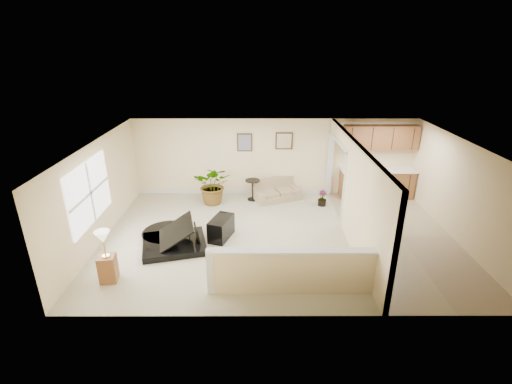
{
  "coord_description": "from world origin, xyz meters",
  "views": [
    {
      "loc": [
        -0.61,
        -8.49,
        4.72
      ],
      "look_at": [
        -0.59,
        0.4,
        1.1
      ],
      "focal_mm": 26.0,
      "sensor_mm": 36.0,
      "label": 1
    }
  ],
  "objects_px": {
    "accent_table": "(253,187)",
    "small_plant": "(322,199)",
    "piano_bench": "(221,228)",
    "piano": "(172,223)",
    "lamp_stand": "(107,260)",
    "palm_plant": "(214,185)",
    "loveseat": "(276,190)"
  },
  "relations": [
    {
      "from": "piano",
      "to": "loveseat",
      "type": "relative_size",
      "value": 1.19
    },
    {
      "from": "loveseat",
      "to": "accent_table",
      "type": "xyz_separation_m",
      "value": [
        -0.76,
        -0.1,
        0.12
      ]
    },
    {
      "from": "piano",
      "to": "lamp_stand",
      "type": "distance_m",
      "value": 1.86
    },
    {
      "from": "piano_bench",
      "to": "lamp_stand",
      "type": "xyz_separation_m",
      "value": [
        -2.22,
        -1.84,
        0.22
      ]
    },
    {
      "from": "piano",
      "to": "accent_table",
      "type": "bearing_deg",
      "value": 41.13
    },
    {
      "from": "palm_plant",
      "to": "loveseat",
      "type": "bearing_deg",
      "value": 10.45
    },
    {
      "from": "piano_bench",
      "to": "piano",
      "type": "bearing_deg",
      "value": -164.52
    },
    {
      "from": "piano_bench",
      "to": "accent_table",
      "type": "bearing_deg",
      "value": 72.36
    },
    {
      "from": "accent_table",
      "to": "small_plant",
      "type": "height_order",
      "value": "accent_table"
    },
    {
      "from": "accent_table",
      "to": "palm_plant",
      "type": "distance_m",
      "value": 1.24
    },
    {
      "from": "piano",
      "to": "small_plant",
      "type": "distance_m",
      "value": 4.75
    },
    {
      "from": "piano",
      "to": "piano_bench",
      "type": "bearing_deg",
      "value": 1.43
    },
    {
      "from": "piano",
      "to": "palm_plant",
      "type": "bearing_deg",
      "value": 59.38
    },
    {
      "from": "piano_bench",
      "to": "small_plant",
      "type": "bearing_deg",
      "value": 34.69
    },
    {
      "from": "piano_bench",
      "to": "loveseat",
      "type": "xyz_separation_m",
      "value": [
        1.55,
        2.58,
        0.03
      ]
    },
    {
      "from": "piano",
      "to": "small_plant",
      "type": "height_order",
      "value": "piano"
    },
    {
      "from": "lamp_stand",
      "to": "piano",
      "type": "bearing_deg",
      "value": 55.03
    },
    {
      "from": "piano_bench",
      "to": "small_plant",
      "type": "distance_m",
      "value": 3.58
    },
    {
      "from": "palm_plant",
      "to": "accent_table",
      "type": "bearing_deg",
      "value": 12.53
    },
    {
      "from": "loveseat",
      "to": "palm_plant",
      "type": "height_order",
      "value": "palm_plant"
    },
    {
      "from": "palm_plant",
      "to": "piano_bench",
      "type": "bearing_deg",
      "value": -79.64
    },
    {
      "from": "palm_plant",
      "to": "lamp_stand",
      "type": "height_order",
      "value": "palm_plant"
    },
    {
      "from": "loveseat",
      "to": "piano",
      "type": "bearing_deg",
      "value": -154.92
    },
    {
      "from": "piano_bench",
      "to": "palm_plant",
      "type": "xyz_separation_m",
      "value": [
        -0.41,
        2.22,
        0.33
      ]
    },
    {
      "from": "piano_bench",
      "to": "lamp_stand",
      "type": "relative_size",
      "value": 0.71
    },
    {
      "from": "piano_bench",
      "to": "palm_plant",
      "type": "relative_size",
      "value": 0.67
    },
    {
      "from": "loveseat",
      "to": "lamp_stand",
      "type": "xyz_separation_m",
      "value": [
        -3.78,
        -4.42,
        0.19
      ]
    },
    {
      "from": "piano_bench",
      "to": "accent_table",
      "type": "relative_size",
      "value": 1.24
    },
    {
      "from": "piano_bench",
      "to": "small_plant",
      "type": "height_order",
      "value": "piano_bench"
    },
    {
      "from": "accent_table",
      "to": "small_plant",
      "type": "distance_m",
      "value": 2.21
    },
    {
      "from": "loveseat",
      "to": "accent_table",
      "type": "height_order",
      "value": "loveseat"
    },
    {
      "from": "loveseat",
      "to": "small_plant",
      "type": "bearing_deg",
      "value": -43.42
    }
  ]
}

